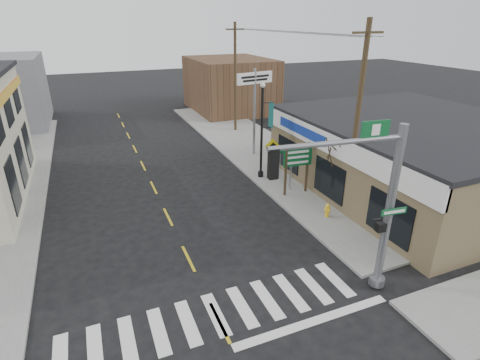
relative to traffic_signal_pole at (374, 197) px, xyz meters
name	(u,v)px	position (x,y,z in m)	size (l,w,h in m)	color
ground	(220,322)	(-5.43, 0.58, -4.00)	(140.00, 140.00, 0.00)	black
sidewalk_right	(276,161)	(3.57, 13.58, -3.93)	(6.00, 38.00, 0.13)	slate
center_line	(168,217)	(-5.43, 8.58, -3.99)	(0.12, 56.00, 0.01)	gold
crosswalk	(216,314)	(-5.43, 0.98, -3.99)	(11.00, 2.20, 0.01)	silver
thrift_store	(415,157)	(9.07, 6.58, -2.00)	(12.00, 14.00, 4.00)	brown
bldg_distant_right	(230,85)	(6.57, 30.58, -1.20)	(8.00, 10.00, 5.60)	brown
traffic_signal_pole	(374,197)	(0.00, 0.00, 0.00)	(5.13, 0.39, 6.50)	slate
guide_sign	(297,162)	(2.05, 8.31, -1.93)	(1.72, 0.14, 3.02)	#44351F
fire_hydrant	(327,210)	(2.12, 5.24, -3.47)	(0.23, 0.23, 0.73)	yellow
ped_crossing_sign	(272,150)	(1.97, 11.28, -2.15)	(0.97, 0.07, 2.49)	gray
lamp_post	(263,124)	(1.33, 11.38, -0.42)	(0.77, 0.61, 5.95)	black
dance_center_sign	(255,90)	(2.72, 15.65, 0.88)	(2.94, 0.18, 6.24)	gray
bare_tree	(340,144)	(3.24, 6.22, -0.39)	(2.21, 2.21, 4.42)	black
shrub_front	(387,223)	(3.81, 2.82, -3.34)	(1.42, 1.42, 1.06)	#193B1A
shrub_back	(338,182)	(4.67, 7.85, -3.42)	(1.20, 1.20, 0.90)	black
utility_pole_near	(357,123)	(3.27, 5.21, 0.98)	(1.65, 0.25, 9.46)	#49371D
utility_pole_far	(235,77)	(3.89, 22.27, 0.84)	(1.60, 0.24, 9.17)	#3F291E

